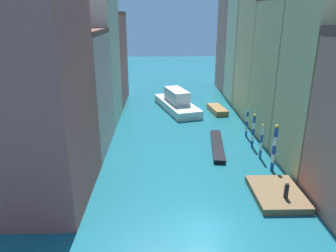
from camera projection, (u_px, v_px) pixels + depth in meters
ground_plane at (182, 122)px, 46.23m from camera, size 154.00×154.00×0.00m
building_left_0 at (33, 88)px, 24.55m from camera, size 7.69×10.74×18.72m
building_left_1 at (71, 92)px, 35.12m from camera, size 7.69×9.81×13.28m
building_left_2 at (89, 61)px, 43.97m from camera, size 7.69×10.46×17.41m
building_left_3 at (102, 58)px, 54.63m from camera, size 7.69×11.12×15.20m
building_right_1 at (332, 79)px, 29.62m from camera, size 7.69×7.77×18.18m
building_right_2 at (294, 70)px, 38.13m from camera, size 7.69×9.59×16.92m
building_right_3 at (270, 41)px, 46.25m from camera, size 7.69×9.45×22.10m
building_right_4 at (252, 38)px, 54.90m from camera, size 7.69×7.98×21.67m
building_right_5 at (240, 33)px, 63.27m from camera, size 7.69×9.65×22.36m
waterfront_dock at (277, 193)px, 27.28m from camera, size 4.06×5.58×0.56m
person_on_dock at (286, 190)px, 25.95m from camera, size 0.36×0.36×1.45m
mooring_pole_0 at (274, 148)px, 31.10m from camera, size 0.39×0.39×4.86m
mooring_pole_1 at (262, 141)px, 34.07m from camera, size 0.29×0.29×3.88m
mooring_pole_2 at (253, 130)px, 36.99m from camera, size 0.32×0.32×4.02m
mooring_pole_3 at (247, 120)px, 40.27m from camera, size 0.28×0.28×4.15m
vaporetto_white at (177, 102)px, 52.02m from camera, size 7.34×13.13×3.34m
gondola_black at (217, 145)px, 37.41m from camera, size 2.32×9.32×0.47m
motorboat_0 at (217, 110)px, 50.81m from camera, size 2.73×5.41×0.84m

